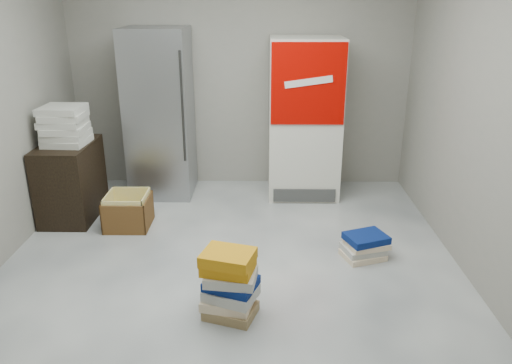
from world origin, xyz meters
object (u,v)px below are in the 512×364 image
object	(u,v)px
wood_shelf	(71,181)
coke_cooler	(304,118)
steel_fridge	(160,114)
cardboard_box	(128,213)
phonebook_stack_main	(230,284)

from	to	relation	value
wood_shelf	coke_cooler	bearing A→B (deg)	16.28
steel_fridge	wood_shelf	distance (m)	1.23
coke_cooler	cardboard_box	world-z (taller)	coke_cooler
cardboard_box	steel_fridge	bearing A→B (deg)	78.71
steel_fridge	coke_cooler	world-z (taller)	steel_fridge
coke_cooler	wood_shelf	bearing A→B (deg)	-163.72
steel_fridge	phonebook_stack_main	size ratio (longest dim) A/B	3.61
wood_shelf	cardboard_box	bearing A→B (deg)	-20.77
phonebook_stack_main	cardboard_box	size ratio (longest dim) A/B	1.20
steel_fridge	phonebook_stack_main	bearing A→B (deg)	-69.04
coke_cooler	wood_shelf	distance (m)	2.63
steel_fridge	cardboard_box	size ratio (longest dim) A/B	4.33
steel_fridge	wood_shelf	bearing A→B (deg)	-138.69
steel_fridge	wood_shelf	world-z (taller)	steel_fridge
coke_cooler	phonebook_stack_main	distance (m)	2.64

